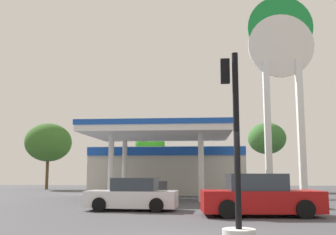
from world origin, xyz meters
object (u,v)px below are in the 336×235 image
at_px(traffic_signal_2, 237,193).
at_px(tree_1, 150,145).
at_px(car_3, 132,196).
at_px(tree_0, 48,142).
at_px(car_1, 260,197).
at_px(tree_2, 267,139).
at_px(station_pole_sign, 282,65).

xyz_separation_m(traffic_signal_2, tree_1, (-5.72, 28.81, 3.16)).
height_order(car_3, traffic_signal_2, traffic_signal_2).
relative_size(traffic_signal_2, tree_0, 0.66).
bearing_deg(tree_1, tree_0, 173.70).
bearing_deg(car_3, car_1, -20.31).
bearing_deg(tree_0, car_1, -53.39).
height_order(traffic_signal_2, tree_1, tree_1).
xyz_separation_m(tree_1, tree_2, (10.74, -1.51, 0.35)).
xyz_separation_m(car_1, tree_1, (-7.09, 22.45, 3.58)).
bearing_deg(station_pole_sign, car_1, -106.04).
bearing_deg(car_3, station_pole_sign, 48.63).
xyz_separation_m(station_pole_sign, car_3, (-8.46, -9.60, -8.24)).
relative_size(car_3, tree_0, 0.60).
height_order(station_pole_sign, car_1, station_pole_sign).
height_order(tree_0, tree_2, tree_0).
relative_size(traffic_signal_2, tree_1, 0.77).
height_order(car_1, traffic_signal_2, traffic_signal_2).
distance_m(tree_0, tree_2, 21.36).
bearing_deg(tree_0, tree_2, -7.17).
bearing_deg(car_3, traffic_signal_2, -65.41).
bearing_deg(car_1, traffic_signal_2, -102.17).
bearing_deg(car_1, tree_2, 80.11).
xyz_separation_m(car_1, car_3, (-5.15, 1.91, -0.08)).
distance_m(traffic_signal_2, tree_2, 27.97).
height_order(station_pole_sign, tree_2, station_pole_sign).
bearing_deg(car_1, tree_0, 126.61).
xyz_separation_m(car_3, traffic_signal_2, (3.78, -8.26, 0.51)).
bearing_deg(tree_1, tree_2, -8.02).
height_order(car_1, tree_1, tree_1).
xyz_separation_m(car_1, tree_0, (-17.54, 23.61, 3.95)).
distance_m(car_1, tree_2, 21.62).
distance_m(station_pole_sign, tree_2, 10.35).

